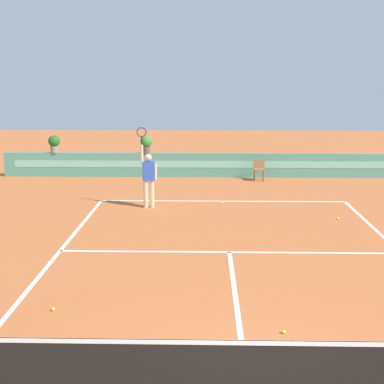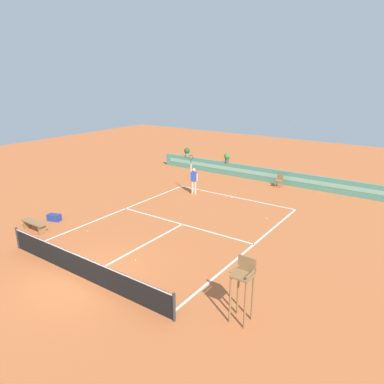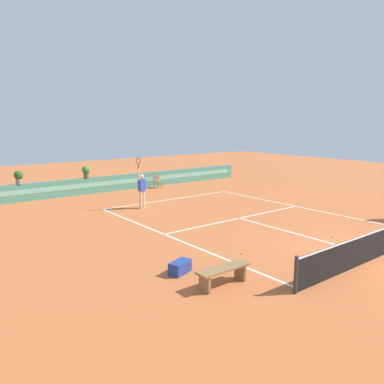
{
  "view_description": "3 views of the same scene",
  "coord_description": "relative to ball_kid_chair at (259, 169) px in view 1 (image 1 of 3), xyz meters",
  "views": [
    {
      "loc": [
        -0.59,
        -6.41,
        4.21
      ],
      "look_at": [
        -0.96,
        8.66,
        1.0
      ],
      "focal_mm": 52.02,
      "sensor_mm": 36.0,
      "label": 1
    },
    {
      "loc": [
        10.31,
        -7.48,
        7.35
      ],
      "look_at": [
        -0.96,
        8.66,
        1.0
      ],
      "focal_mm": 33.5,
      "sensor_mm": 36.0,
      "label": 2
    },
    {
      "loc": [
        -12.05,
        -5.53,
        4.27
      ],
      "look_at": [
        -0.96,
        8.66,
        1.0
      ],
      "focal_mm": 35.65,
      "sensor_mm": 36.0,
      "label": 3
    }
  ],
  "objects": [
    {
      "name": "ground_plane",
      "position": [
        -1.57,
        -9.66,
        -0.48
      ],
      "size": [
        60.0,
        60.0,
        0.0
      ],
      "primitive_type": "plane",
      "color": "#BC6033"
    },
    {
      "name": "tennis_ball_by_sideline",
      "position": [
        -0.86,
        -13.53,
        -0.44
      ],
      "size": [
        0.07,
        0.07,
        0.07
      ],
      "primitive_type": "sphere",
      "color": "#CCE033",
      "rests_on": "ground"
    },
    {
      "name": "ball_kid_chair",
      "position": [
        0.0,
        0.0,
        0.0
      ],
      "size": [
        0.44,
        0.44,
        0.85
      ],
      "color": "olive",
      "rests_on": "ground"
    },
    {
      "name": "tennis_ball_near_baseline",
      "position": [
        -4.91,
        -12.73,
        -0.44
      ],
      "size": [
        0.07,
        0.07,
        0.07
      ],
      "primitive_type": "sphere",
      "color": "#CCE033",
      "rests_on": "ground"
    },
    {
      "name": "tennis_player",
      "position": [
        -3.97,
        -4.74,
        0.57
      ],
      "size": [
        0.61,
        0.29,
        2.58
      ],
      "color": "beige",
      "rests_on": "ground"
    },
    {
      "name": "potted_plant_far_left",
      "position": [
        -8.44,
        0.73,
        0.93
      ],
      "size": [
        0.48,
        0.48,
        0.72
      ],
      "color": "gray",
      "rests_on": "back_wall_barrier"
    },
    {
      "name": "tennis_ball_mid_court",
      "position": [
        1.76,
        -6.09,
        -0.44
      ],
      "size": [
        0.07,
        0.07,
        0.07
      ],
      "primitive_type": "sphere",
      "color": "#CCE033",
      "rests_on": "ground"
    },
    {
      "name": "potted_plant_left",
      "position": [
        -4.61,
        0.73,
        0.93
      ],
      "size": [
        0.48,
        0.48,
        0.72
      ],
      "color": "#514C47",
      "rests_on": "back_wall_barrier"
    },
    {
      "name": "court_lines",
      "position": [
        -1.57,
        -8.94,
        -0.47
      ],
      "size": [
        8.32,
        11.94,
        0.01
      ],
      "color": "white",
      "rests_on": "ground"
    },
    {
      "name": "net",
      "position": [
        -1.57,
        -15.66,
        0.03
      ],
      "size": [
        8.92,
        0.1,
        1.0
      ],
      "color": "#333333",
      "rests_on": "ground"
    },
    {
      "name": "back_wall_barrier",
      "position": [
        -1.57,
        0.73,
        0.02
      ],
      "size": [
        18.0,
        0.21,
        1.0
      ],
      "color": "#4C8E7A",
      "rests_on": "ground"
    }
  ]
}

